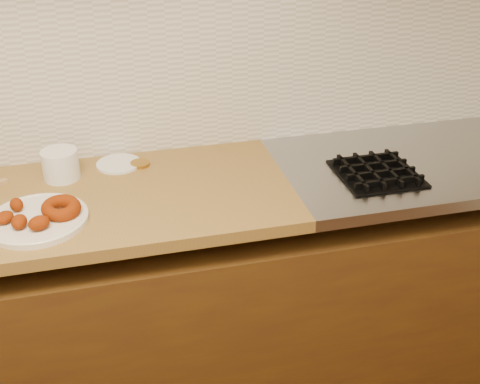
{
  "coord_description": "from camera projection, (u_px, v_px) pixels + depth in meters",
  "views": [
    {
      "loc": [
        -0.08,
        -0.01,
        1.82
      ],
      "look_at": [
        0.31,
        1.55,
        0.93
      ],
      "focal_mm": 45.0,
      "sensor_mm": 36.0,
      "label": 1
    }
  ],
  "objects": [
    {
      "name": "ring_donut",
      "position": [
        61.0,
        208.0,
        1.74
      ],
      "size": [
        0.16,
        0.16,
        0.05
      ],
      "primitive_type": "torus",
      "rotation": [
        0.1,
        0.0,
        0.59
      ],
      "color": "#7F2500",
      "rests_on": "donut_plate"
    },
    {
      "name": "stovetop",
      "position": [
        456.0,
        159.0,
        2.16
      ],
      "size": [
        1.3,
        0.62,
        0.04
      ],
      "primitive_type": "cube",
      "color": "#9EA0A5",
      "rests_on": "base_cabinet"
    },
    {
      "name": "base_cabinet",
      "position": [
        146.0,
        316.0,
        2.15
      ],
      "size": [
        3.6,
        0.6,
        0.77
      ],
      "primitive_type": "cube",
      "color": "#50320F",
      "rests_on": "floor"
    },
    {
      "name": "donut_plate",
      "position": [
        37.0,
        220.0,
        1.74
      ],
      "size": [
        0.29,
        0.29,
        0.02
      ],
      "primitive_type": "cylinder",
      "color": "white",
      "rests_on": "butcher_block"
    },
    {
      "name": "tub_lid",
      "position": [
        119.0,
        164.0,
        2.06
      ],
      "size": [
        0.16,
        0.16,
        0.01
      ],
      "primitive_type": "cylinder",
      "rotation": [
        0.0,
        0.0,
        -0.04
      ],
      "color": "white",
      "rests_on": "butcher_block"
    },
    {
      "name": "brass_jar_lid",
      "position": [
        140.0,
        164.0,
        2.06
      ],
      "size": [
        0.08,
        0.08,
        0.01
      ],
      "primitive_type": "cylinder",
      "rotation": [
        0.0,
        0.0,
        0.3
      ],
      "color": "#AB7C2C",
      "rests_on": "butcher_block"
    },
    {
      "name": "backsplash",
      "position": [
        117.0,
        71.0,
        2.01
      ],
      "size": [
        3.6,
        0.02,
        0.6
      ],
      "primitive_type": "cube",
      "color": "silver",
      "rests_on": "wall_back"
    },
    {
      "name": "plastic_tub",
      "position": [
        61.0,
        165.0,
        1.96
      ],
      "size": [
        0.15,
        0.15,
        0.1
      ],
      "primitive_type": "cylinder",
      "rotation": [
        0.0,
        0.0,
        -0.4
      ],
      "color": "white",
      "rests_on": "butcher_block"
    },
    {
      "name": "fried_dough_chunks",
      "position": [
        21.0,
        218.0,
        1.7
      ],
      "size": [
        0.17,
        0.18,
        0.04
      ],
      "color": "#7F2500",
      "rests_on": "donut_plate"
    },
    {
      "name": "wall_back",
      "position": [
        112.0,
        25.0,
        1.95
      ],
      "size": [
        4.0,
        0.02,
        2.7
      ],
      "primitive_type": "cube",
      "color": "tan",
      "rests_on": "ground"
    },
    {
      "name": "burner_grates",
      "position": [
        464.0,
        161.0,
        2.07
      ],
      "size": [
        0.91,
        0.26,
        0.03
      ],
      "color": "black",
      "rests_on": "stovetop"
    }
  ]
}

